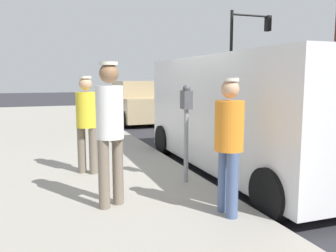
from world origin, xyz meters
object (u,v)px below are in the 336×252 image
Objects in this scene: parked_van at (248,112)px; parked_sedan_behind at (136,103)px; parking_meter_near at (186,117)px; pedestrian_in_orange at (229,138)px; traffic_light_corner at (245,44)px; pedestrian_in_yellow at (86,119)px; pedestrian_in_white at (110,124)px.

parked_sedan_behind is (-0.10, -8.30, -0.41)m from parked_van.
parking_meter_near is 9.06m from parked_sedan_behind.
traffic_light_corner reaches higher than pedestrian_in_orange.
pedestrian_in_yellow is 2.79m from pedestrian_in_orange.
parked_sedan_behind is (-2.97, -7.86, -0.34)m from pedestrian_in_yellow.
pedestrian_in_orange is 0.31× the size of traffic_light_corner.
pedestrian_in_orange is at bearing 80.88° from parked_sedan_behind.
pedestrian_in_yellow is 8.41m from parked_sedan_behind.
pedestrian_in_white is at bearing 26.49° from parking_meter_near.
parked_sedan_behind is at bearing -110.73° from pedestrian_in_yellow.
traffic_light_corner is at bearing -132.75° from pedestrian_in_yellow.
parked_sedan_behind is (-1.60, -8.91, -0.43)m from parking_meter_near.
pedestrian_in_white is (-0.07, 1.70, 0.11)m from pedestrian_in_yellow.
pedestrian_in_yellow is at bearing 47.25° from traffic_light_corner.
parked_sedan_behind is 7.62m from traffic_light_corner.
parked_van is at bearing -157.89° from parking_meter_near.
pedestrian_in_orange is 15.48m from traffic_light_corner.
pedestrian_in_orange is 0.31× the size of parked_van.
traffic_light_corner is at bearing -125.72° from parking_meter_near.
pedestrian_in_white reaches higher than pedestrian_in_orange.
parked_van is at bearing -155.81° from pedestrian_in_white.
pedestrian_in_yellow reaches higher than parked_sedan_behind.
pedestrian_in_yellow is 0.32× the size of parked_van.
parking_meter_near is at bearing 54.28° from traffic_light_corner.
parking_meter_near is at bearing 22.11° from parked_van.
parked_van is at bearing 89.33° from parked_sedan_behind.
pedestrian_in_orange is 10.45m from parked_sedan_behind.
pedestrian_in_white is at bearing -31.08° from pedestrian_in_orange.
pedestrian_in_white is at bearing 24.19° from parked_van.
parking_meter_near is 0.29× the size of traffic_light_corner.
pedestrian_in_white is at bearing 51.75° from traffic_light_corner.
pedestrian_in_white reaches higher than parking_meter_near.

